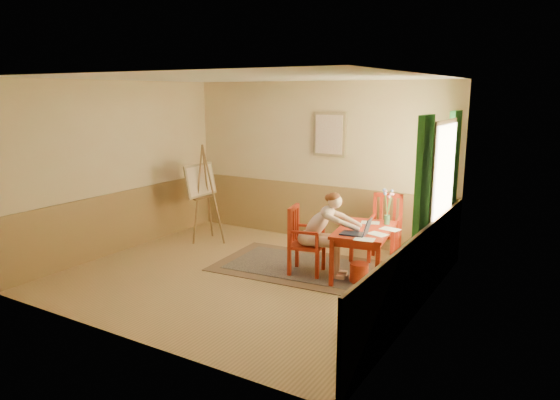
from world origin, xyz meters
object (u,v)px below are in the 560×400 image
Objects in this scene: chair_left at (304,240)px; chair_back at (386,228)px; laptop at (358,231)px; easel at (202,184)px; table at (364,235)px; figure at (323,230)px.

chair_left is 1.45m from chair_back.
easel is at bearing 168.54° from laptop.
table is 0.75× the size of easel.
chair_back is (0.01, 0.89, -0.11)m from table.
chair_back reaches higher than chair_left.
laptop is at bearing -11.46° from easel.
figure is (0.28, 0.05, 0.18)m from chair_left.
table is at bearing 97.25° from laptop.
chair_left is 2.49m from easel.
easel is at bearing -169.32° from chair_back.
chair_back is at bearing 65.16° from figure.
table is at bearing 20.79° from chair_left.
laptop is at bearing -3.34° from chair_left.
chair_left is 0.96× the size of chair_back.
easel is (-2.65, 0.55, 0.34)m from figure.
table is 1.04× the size of figure.
chair_left is 0.34m from figure.
table is 1.24× the size of chair_back.
chair_back is at bearing 55.74° from chair_left.
table is at bearing -90.55° from chair_back.
laptop is 3.29m from easel.
figure is (-0.53, -1.15, 0.16)m from chair_back.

